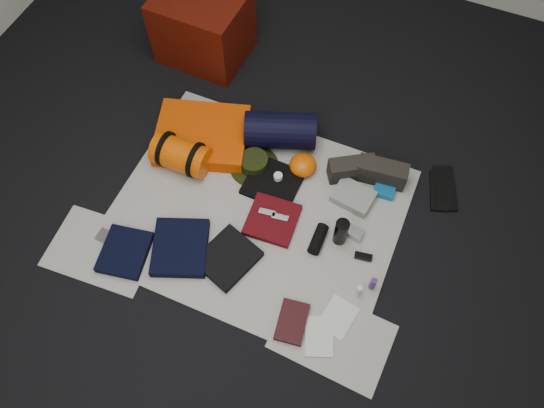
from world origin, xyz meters
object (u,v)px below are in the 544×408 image
at_px(compact_camera, 353,233).
at_px(paperback_book, 292,322).
at_px(water_bottle, 341,232).
at_px(red_cabinet, 203,26).
at_px(stuff_sack, 181,155).
at_px(navy_duffel, 280,131).
at_px(sleeping_pad, 202,135).

xyz_separation_m(compact_camera, paperback_book, (-0.13, -0.61, -0.01)).
bearing_deg(water_bottle, red_cabinet, 143.24).
height_order(stuff_sack, navy_duffel, navy_duffel).
bearing_deg(sleeping_pad, water_bottle, -16.95).
xyz_separation_m(red_cabinet, sleeping_pad, (0.32, -0.68, -0.17)).
xyz_separation_m(navy_duffel, compact_camera, (0.63, -0.43, -0.09)).
height_order(red_cabinet, water_bottle, red_cabinet).
xyz_separation_m(navy_duffel, paperback_book, (0.50, -1.04, -0.10)).
distance_m(navy_duffel, water_bottle, 0.75).
height_order(sleeping_pad, paperback_book, sleeping_pad).
xyz_separation_m(stuff_sack, navy_duffel, (0.47, 0.39, 0.01)).
bearing_deg(water_bottle, stuff_sack, 174.47).
bearing_deg(sleeping_pad, navy_duffel, 22.14).
xyz_separation_m(sleeping_pad, compact_camera, (1.07, -0.25, -0.03)).
relative_size(red_cabinet, sleeping_pad, 1.00).
height_order(red_cabinet, paperback_book, red_cabinet).
height_order(stuff_sack, paperback_book, stuff_sack).
height_order(sleeping_pad, stuff_sack, stuff_sack).
xyz_separation_m(red_cabinet, water_bottle, (1.33, -0.99, -0.13)).
bearing_deg(red_cabinet, navy_duffel, -31.74).
bearing_deg(navy_duffel, compact_camera, -54.99).
bearing_deg(water_bottle, navy_duffel, 139.08).
height_order(water_bottle, compact_camera, water_bottle).
relative_size(stuff_sack, paperback_book, 1.50).
relative_size(red_cabinet, water_bottle, 2.87).
xyz_separation_m(red_cabinet, paperback_book, (1.26, -1.54, -0.21)).
distance_m(stuff_sack, paperback_book, 1.17).
distance_m(sleeping_pad, compact_camera, 1.10).
bearing_deg(sleeping_pad, compact_camera, -12.99).
relative_size(sleeping_pad, stuff_sack, 1.67).
bearing_deg(red_cabinet, sleeping_pad, -63.59).
relative_size(navy_duffel, paperback_book, 1.93).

